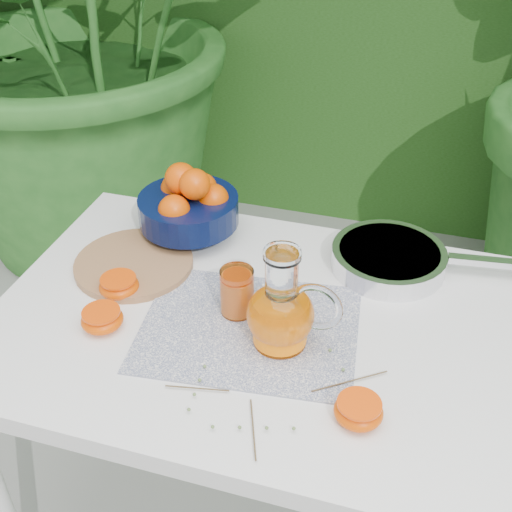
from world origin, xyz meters
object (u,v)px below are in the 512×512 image
(white_table, at_px, (253,348))
(cutting_board, at_px, (134,264))
(saute_pan, at_px, (390,258))
(fruit_bowl, at_px, (189,204))
(juice_pitcher, at_px, (282,312))

(white_table, relative_size, cutting_board, 4.00)
(saute_pan, bearing_deg, cutting_board, -163.50)
(cutting_board, bearing_deg, fruit_bowl, 65.33)
(white_table, height_order, fruit_bowl, fruit_bowl)
(fruit_bowl, xyz_separation_m, saute_pan, (0.45, 0.00, -0.06))
(juice_pitcher, distance_m, saute_pan, 0.34)
(cutting_board, height_order, fruit_bowl, fruit_bowl)
(fruit_bowl, bearing_deg, juice_pitcher, -45.23)
(white_table, distance_m, cutting_board, 0.31)
(white_table, bearing_deg, saute_pan, 45.79)
(juice_pitcher, relative_size, saute_pan, 0.46)
(fruit_bowl, distance_m, juice_pitcher, 0.41)
(juice_pitcher, bearing_deg, cutting_board, 158.98)
(cutting_board, relative_size, juice_pitcher, 1.25)
(juice_pitcher, bearing_deg, white_table, 141.97)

